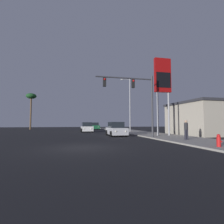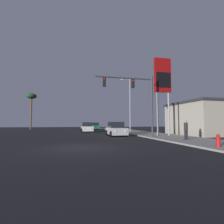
# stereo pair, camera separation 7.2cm
# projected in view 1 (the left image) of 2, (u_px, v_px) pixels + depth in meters

# --- Properties ---
(ground_plane) EXTENTS (120.00, 120.00, 0.00)m
(ground_plane) POSITION_uv_depth(u_px,v_px,m) (82.00, 148.00, 10.99)
(ground_plane) COLOR black
(sidewalk_right) EXTENTS (5.00, 60.00, 0.12)m
(sidewalk_right) POSITION_uv_depth(u_px,v_px,m) (151.00, 134.00, 22.83)
(sidewalk_right) COLOR #9E998E
(sidewalk_right) RESTS_ON ground
(building_gas_station) EXTENTS (10.30, 8.30, 4.30)m
(building_gas_station) POSITION_uv_depth(u_px,v_px,m) (214.00, 118.00, 23.52)
(building_gas_station) COLOR #B2A893
(building_gas_station) RESTS_ON ground
(car_green) EXTENTS (2.04, 4.33, 1.68)m
(car_green) POSITION_uv_depth(u_px,v_px,m) (95.00, 126.00, 43.03)
(car_green) COLOR #195933
(car_green) RESTS_ON ground
(car_white) EXTENTS (2.04, 4.32, 1.68)m
(car_white) POSITION_uv_depth(u_px,v_px,m) (87.00, 128.00, 30.46)
(car_white) COLOR silver
(car_white) RESTS_ON ground
(car_silver) EXTENTS (2.04, 4.31, 1.68)m
(car_silver) POSITION_uv_depth(u_px,v_px,m) (116.00, 129.00, 21.24)
(car_silver) COLOR #B7B7BC
(car_silver) RESTS_ON ground
(traffic_light_mast) EXTENTS (6.20, 0.36, 6.50)m
(traffic_light_mast) POSITION_uv_depth(u_px,v_px,m) (137.00, 93.00, 18.32)
(traffic_light_mast) COLOR #38383D
(traffic_light_mast) RESTS_ON sidewalk_right
(street_lamp) EXTENTS (1.74, 0.24, 9.00)m
(street_lamp) POSITION_uv_depth(u_px,v_px,m) (129.00, 102.00, 29.60)
(street_lamp) COLOR #99999E
(street_lamp) RESTS_ON sidewalk_right
(gas_station_sign) EXTENTS (2.00, 0.42, 9.00)m
(gas_station_sign) POSITION_uv_depth(u_px,v_px,m) (163.00, 80.00, 20.36)
(gas_station_sign) COLOR #99999E
(gas_station_sign) RESTS_ON sidewalk_right
(fire_hydrant) EXTENTS (0.24, 0.34, 0.76)m
(fire_hydrant) POSITION_uv_depth(u_px,v_px,m) (219.00, 141.00, 10.47)
(fire_hydrant) COLOR red
(fire_hydrant) RESTS_ON sidewalk_right
(pedestrian_on_sidewalk) EXTENTS (0.34, 0.32, 1.67)m
(pedestrian_on_sidewalk) POSITION_uv_depth(u_px,v_px,m) (186.00, 129.00, 14.99)
(pedestrian_on_sidewalk) COLOR #23232D
(pedestrian_on_sidewalk) RESTS_ON sidewalk_right
(palm_tree_far) EXTENTS (2.40, 2.40, 8.76)m
(palm_tree_far) POSITION_uv_depth(u_px,v_px,m) (31.00, 98.00, 42.25)
(palm_tree_far) COLOR brown
(palm_tree_far) RESTS_ON ground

